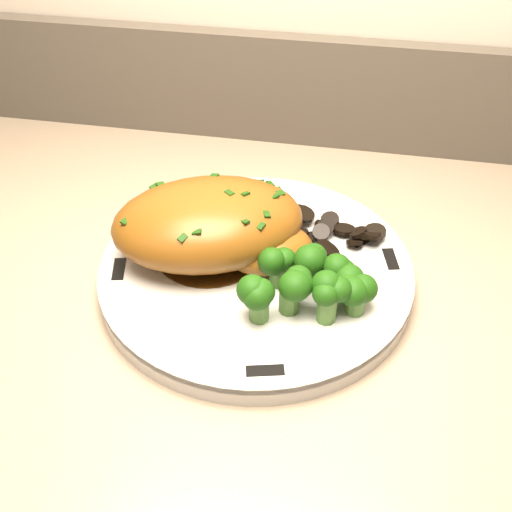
# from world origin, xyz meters

# --- Properties ---
(plate) EXTENTS (0.28, 0.28, 0.02)m
(plate) POSITION_xyz_m (0.69, 1.75, 0.90)
(plate) COLOR silver
(plate) RESTS_ON counter
(rim_accent_0) EXTENTS (0.02, 0.03, 0.00)m
(rim_accent_0) POSITION_xyz_m (0.80, 1.77, 0.91)
(rim_accent_0) COLOR black
(rim_accent_0) RESTS_ON plate
(rim_accent_1) EXTENTS (0.03, 0.02, 0.00)m
(rim_accent_1) POSITION_xyz_m (0.67, 1.86, 0.91)
(rim_accent_1) COLOR black
(rim_accent_1) RESTS_ON plate
(rim_accent_2) EXTENTS (0.02, 0.03, 0.00)m
(rim_accent_2) POSITION_xyz_m (0.58, 1.72, 0.91)
(rim_accent_2) COLOR black
(rim_accent_2) RESTS_ON plate
(rim_accent_3) EXTENTS (0.03, 0.02, 0.00)m
(rim_accent_3) POSITION_xyz_m (0.72, 1.64, 0.91)
(rim_accent_3) COLOR black
(rim_accent_3) RESTS_ON plate
(gravy_pool) EXTENTS (0.09, 0.09, 0.00)m
(gravy_pool) POSITION_xyz_m (0.65, 1.76, 0.91)
(gravy_pool) COLOR #381F0A
(gravy_pool) RESTS_ON plate
(chicken_breast) EXTENTS (0.19, 0.16, 0.06)m
(chicken_breast) POSITION_xyz_m (0.66, 1.75, 0.94)
(chicken_breast) COLOR brown
(chicken_breast) RESTS_ON plate
(mushroom_pile) EXTENTS (0.09, 0.06, 0.02)m
(mushroom_pile) POSITION_xyz_m (0.74, 1.78, 0.92)
(mushroom_pile) COLOR black
(mushroom_pile) RESTS_ON plate
(broccoli_florets) EXTENTS (0.09, 0.07, 0.04)m
(broccoli_florets) POSITION_xyz_m (0.74, 1.71, 0.93)
(broccoli_florets) COLOR #4E7C34
(broccoli_florets) RESTS_ON plate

